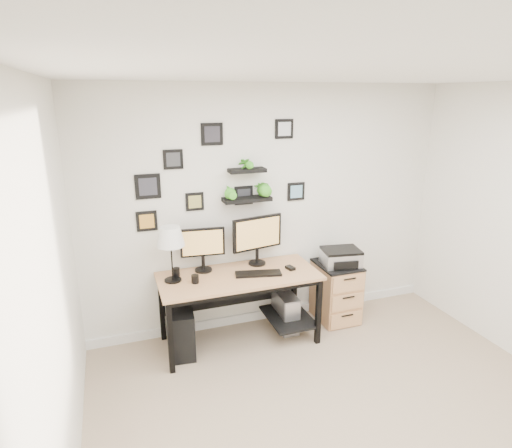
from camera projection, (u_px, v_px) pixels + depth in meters
name	position (u px, v px, depth m)	size (l,w,h in m)	color
room	(270.00, 313.00, 4.95)	(4.00, 4.00, 4.00)	tan
desk	(241.00, 284.00, 4.35)	(1.60, 0.70, 0.75)	tan
monitor_left	(203.00, 246.00, 4.29)	(0.45, 0.19, 0.46)	black
monitor_right	(257.00, 236.00, 4.45)	(0.56, 0.21, 0.53)	black
keyboard	(258.00, 274.00, 4.28)	(0.46, 0.15, 0.02)	black
mouse	(290.00, 268.00, 4.41)	(0.07, 0.10, 0.03)	black
table_lamp	(170.00, 238.00, 4.01)	(0.27, 0.27, 0.55)	black
mug	(195.00, 279.00, 4.08)	(0.07, 0.07, 0.08)	black
pen_cup	(176.00, 272.00, 4.23)	(0.07, 0.07, 0.09)	black
pc_tower_black	(183.00, 330.00, 4.25)	(0.21, 0.47, 0.47)	black
pc_tower_grey	(286.00, 311.00, 4.68)	(0.19, 0.42, 0.41)	gray
file_cabinet	(336.00, 292.00, 4.85)	(0.43, 0.53, 0.67)	tan
printer	(341.00, 257.00, 4.71)	(0.45, 0.38, 0.18)	silver
wall_decor	(239.00, 180.00, 4.31)	(1.79, 0.18, 1.05)	black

